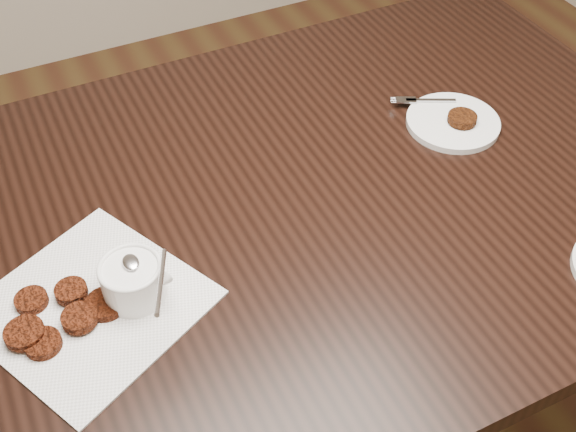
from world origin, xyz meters
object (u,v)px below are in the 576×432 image
object	(u,v)px
napkin	(91,305)
sauce_ramekin	(129,266)
table	(288,329)
plate_with_patty	(453,119)

from	to	relation	value
napkin	sauce_ramekin	bearing A→B (deg)	-9.10
table	napkin	distance (m)	0.53
napkin	plate_with_patty	size ratio (longest dim) A/B	1.63
table	sauce_ramekin	distance (m)	0.54
table	plate_with_patty	bearing A→B (deg)	7.21
napkin	plate_with_patty	world-z (taller)	plate_with_patty
sauce_ramekin	table	bearing A→B (deg)	16.42
napkin	plate_with_patty	bearing A→B (deg)	9.53
table	sauce_ramekin	bearing A→B (deg)	-163.58
napkin	sauce_ramekin	world-z (taller)	sauce_ramekin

